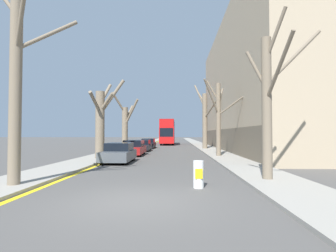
# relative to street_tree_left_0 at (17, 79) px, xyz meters

# --- Properties ---
(ground_plane) EXTENTS (300.00, 300.00, 0.00)m
(ground_plane) POSITION_rel_street_tree_left_0_xyz_m (4.71, -1.83, -4.00)
(ground_plane) COLOR #4C4947
(sidewalk_left) EXTENTS (2.59, 120.00, 0.12)m
(sidewalk_left) POSITION_rel_street_tree_left_0_xyz_m (-0.49, 48.17, -3.94)
(sidewalk_left) COLOR gray
(sidewalk_left) RESTS_ON ground
(sidewalk_right) EXTENTS (2.59, 120.00, 0.12)m
(sidewalk_right) POSITION_rel_street_tree_left_0_xyz_m (9.91, 48.17, -3.94)
(sidewalk_right) COLOR gray
(sidewalk_right) RESTS_ON ground
(building_facade_right) EXTENTS (10.08, 33.20, 15.27)m
(building_facade_right) POSITION_rel_street_tree_left_0_xyz_m (16.20, 22.15, 3.63)
(building_facade_right) COLOR tan
(building_facade_right) RESTS_ON ground
(kerb_line_stripe) EXTENTS (0.24, 120.00, 0.01)m
(kerb_line_stripe) POSITION_rel_street_tree_left_0_xyz_m (0.99, 48.17, -3.99)
(kerb_line_stripe) COLOR yellow
(kerb_line_stripe) RESTS_ON ground
(street_tree_left_0) EXTENTS (3.11, 2.82, 8.30)m
(street_tree_left_0) POSITION_rel_street_tree_left_0_xyz_m (0.00, 0.00, 0.00)
(street_tree_left_0) COLOR #7A6B56
(street_tree_left_0) RESTS_ON ground
(street_tree_left_1) EXTENTS (2.21, 4.03, 6.19)m
(street_tree_left_1) POSITION_rel_street_tree_left_0_xyz_m (0.12, 10.30, -0.99)
(street_tree_left_1) COLOR #7A6B56
(street_tree_left_1) RESTS_ON ground
(street_tree_left_2) EXTENTS (3.19, 3.20, 6.74)m
(street_tree_left_2) POSITION_rel_street_tree_left_0_xyz_m (-0.20, 21.15, -1.05)
(street_tree_left_2) COLOR #7A6B56
(street_tree_left_2) RESTS_ON ground
(street_tree_right_0) EXTENTS (3.41, 2.92, 6.88)m
(street_tree_right_0) POSITION_rel_street_tree_left_0_xyz_m (9.72, 1.49, -0.64)
(street_tree_right_0) COLOR #7A6B56
(street_tree_right_0) RESTS_ON ground
(street_tree_right_1) EXTENTS (4.01, 3.01, 6.57)m
(street_tree_right_1) POSITION_rel_street_tree_left_0_xyz_m (9.47, 12.93, -0.51)
(street_tree_right_1) COLOR #7A6B56
(street_tree_right_1) RESTS_ON ground
(street_tree_right_2) EXTENTS (2.64, 4.45, 8.53)m
(street_tree_right_2) POSITION_rel_street_tree_left_0_xyz_m (9.45, 24.16, -0.08)
(street_tree_right_2) COLOR #7A6B56
(street_tree_right_2) RESTS_ON ground
(double_decker_bus) EXTENTS (2.50, 11.80, 4.48)m
(double_decker_bus) POSITION_rel_street_tree_left_0_xyz_m (4.14, 39.71, -1.45)
(double_decker_bus) COLOR red
(double_decker_bus) RESTS_ON ground
(parked_car_0) EXTENTS (1.87, 3.99, 1.35)m
(parked_car_0) POSITION_rel_street_tree_left_0_xyz_m (1.90, 8.54, -3.35)
(parked_car_0) COLOR #4C5156
(parked_car_0) RESTS_ON ground
(parked_car_1) EXTENTS (1.85, 4.53, 1.39)m
(parked_car_1) POSITION_rel_street_tree_left_0_xyz_m (1.90, 14.65, -3.34)
(parked_car_1) COLOR maroon
(parked_car_1) RESTS_ON ground
(parked_car_2) EXTENTS (1.86, 4.25, 1.28)m
(parked_car_2) POSITION_rel_street_tree_left_0_xyz_m (1.90, 20.55, -3.38)
(parked_car_2) COLOR black
(parked_car_2) RESTS_ON ground
(parked_car_3) EXTENTS (1.88, 4.22, 1.32)m
(parked_car_3) POSITION_rel_street_tree_left_0_xyz_m (1.90, 26.77, -3.37)
(parked_car_3) COLOR black
(parked_car_3) RESTS_ON ground
(traffic_bollard) EXTENTS (0.38, 0.39, 0.99)m
(traffic_bollard) POSITION_rel_street_tree_left_0_xyz_m (6.71, 0.19, -3.50)
(traffic_bollard) COLOR white
(traffic_bollard) RESTS_ON ground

